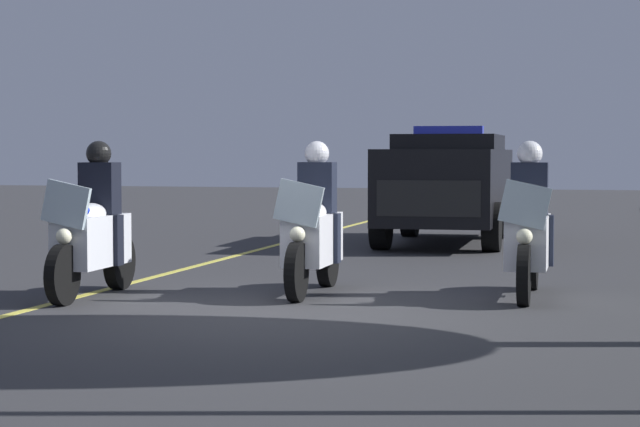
% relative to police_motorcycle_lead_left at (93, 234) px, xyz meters
% --- Properties ---
extents(ground_plane, '(80.00, 80.00, 0.00)m').
position_rel_police_motorcycle_lead_left_xyz_m(ground_plane, '(0.87, 2.31, -0.70)').
color(ground_plane, '#333335').
extents(lane_stripe_center, '(48.00, 0.12, 0.01)m').
position_rel_police_motorcycle_lead_left_xyz_m(lane_stripe_center, '(0.87, -0.16, -0.70)').
color(lane_stripe_center, '#E0D14C').
rests_on(lane_stripe_center, ground).
extents(police_motorcycle_lead_left, '(2.14, 0.58, 1.72)m').
position_rel_police_motorcycle_lead_left_xyz_m(police_motorcycle_lead_left, '(0.00, 0.00, 0.00)').
color(police_motorcycle_lead_left, black).
rests_on(police_motorcycle_lead_left, ground).
extents(police_motorcycle_lead_right, '(2.14, 0.58, 1.72)m').
position_rel_police_motorcycle_lead_left_xyz_m(police_motorcycle_lead_right, '(-0.91, 2.26, 0.00)').
color(police_motorcycle_lead_right, black).
rests_on(police_motorcycle_lead_right, ground).
extents(police_motorcycle_trailing, '(2.14, 0.58, 1.72)m').
position_rel_police_motorcycle_lead_left_xyz_m(police_motorcycle_trailing, '(-1.19, 4.63, 0.00)').
color(police_motorcycle_trailing, black).
rests_on(police_motorcycle_trailing, ground).
extents(police_suv, '(4.96, 2.20, 2.05)m').
position_rel_police_motorcycle_lead_left_xyz_m(police_suv, '(-8.56, 2.62, 0.37)').
color(police_suv, black).
rests_on(police_suv, ground).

